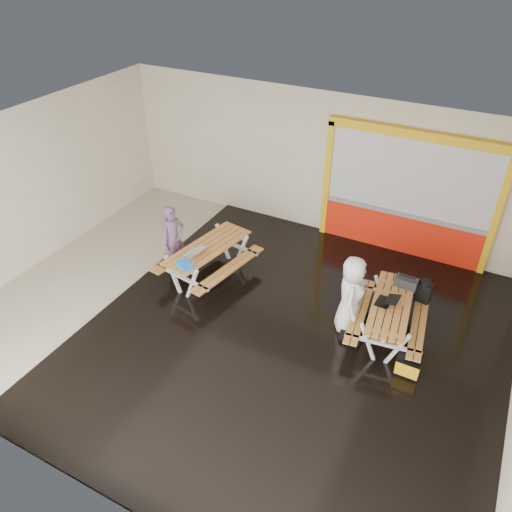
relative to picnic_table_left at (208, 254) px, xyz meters
The scene contains 14 objects.
room 1.89m from the picnic_table_left, 38.76° to the right, with size 10.02×8.02×3.52m.
deck 2.69m from the picnic_table_left, 21.38° to the right, with size 7.50×7.98×0.05m, color black.
kiosk 4.58m from the picnic_table_left, 41.28° to the left, with size 3.88×0.16×3.00m.
picnic_table_left is the anchor object (origin of this frame).
picnic_table_right 3.95m from the picnic_table_left, ahead, with size 1.55×2.10×0.78m.
person_left 0.80m from the picnic_table_left, 167.02° to the right, with size 0.58×0.38×1.60m, color #674A68.
person_right 3.23m from the picnic_table_left, ahead, with size 0.79×0.51×1.61m, color white.
laptop_left 0.44m from the picnic_table_left, 102.55° to the right, with size 0.38×0.35×0.16m.
laptop_right 3.86m from the picnic_table_left, ahead, with size 0.41×0.37×0.17m.
blue_pouch 0.88m from the picnic_table_left, 89.85° to the right, with size 0.34×0.24×0.10m, color blue.
toolbox 4.10m from the picnic_table_left, ahead, with size 0.43×0.23×0.24m.
backpack 4.44m from the picnic_table_left, ahead, with size 0.32×0.24×0.50m.
dark_case 3.47m from the picnic_table_left, ahead, with size 0.40×0.30×0.15m, color black.
fluke_bag 4.64m from the picnic_table_left, 10.29° to the right, with size 0.42×0.28×0.36m.
Camera 1 is at (3.83, -6.41, 6.63)m, focal length 35.10 mm.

